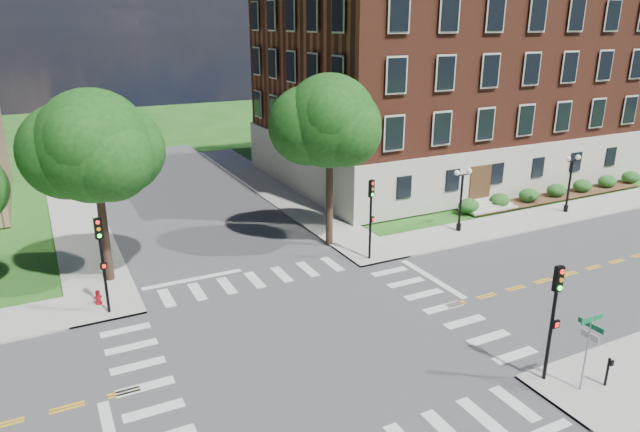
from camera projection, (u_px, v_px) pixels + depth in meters
name	position (u px, v px, depth m)	size (l,w,h in m)	color
ground	(313.00, 343.00, 25.10)	(160.00, 160.00, 0.00)	#1E5618
road_ew	(313.00, 342.00, 25.10)	(90.00, 12.00, 0.01)	#3D3D3F
road_ns	(313.00, 342.00, 25.10)	(12.00, 90.00, 0.01)	#3D3D3F
sidewalk_ne	(403.00, 202.00, 44.63)	(34.00, 34.00, 0.12)	#9E9B93
crosswalk_east	(443.00, 308.00, 28.17)	(2.20, 10.20, 0.02)	silver
stop_bar_east	(432.00, 278.00, 31.39)	(0.40, 5.50, 0.00)	silver
main_building	(444.00, 82.00, 51.25)	(30.60, 22.40, 16.50)	#BBB7A5
shrub_row	(555.00, 198.00, 45.74)	(18.00, 2.00, 1.30)	#1A4617
tree_c	(93.00, 146.00, 28.69)	(5.81, 5.81, 10.26)	black
tree_d	(330.00, 121.00, 33.59)	(5.58, 5.58, 10.55)	black
traffic_signal_se	(554.00, 309.00, 21.36)	(0.33, 0.37, 4.80)	black
traffic_signal_ne	(371.00, 209.00, 32.78)	(0.38, 0.46, 4.80)	black
traffic_signal_nw	(102.00, 253.00, 26.51)	(0.37, 0.43, 4.80)	black
twin_lamp_west	(461.00, 196.00, 37.55)	(1.36, 0.36, 4.23)	black
twin_lamp_east	(570.00, 180.00, 41.40)	(1.36, 0.36, 4.23)	black
street_sign_pole	(589.00, 339.00, 21.00)	(1.10, 1.10, 3.10)	gray
push_button_post	(608.00, 370.00, 21.71)	(0.14, 0.21, 1.20)	black
fire_hydrant	(98.00, 298.00, 28.19)	(0.35, 0.35, 0.75)	#AF0D17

